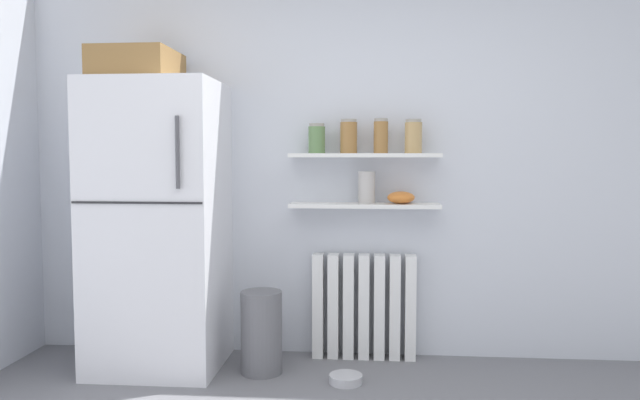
{
  "coord_description": "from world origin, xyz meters",
  "views": [
    {
      "loc": [
        0.06,
        -1.97,
        1.3
      ],
      "look_at": [
        -0.24,
        1.6,
        1.05
      ],
      "focal_mm": 34.14,
      "sensor_mm": 36.0,
      "label": 1
    }
  ],
  "objects": [
    {
      "name": "wall_shelf_lower",
      "position": [
        0.01,
        1.89,
        1.0
      ],
      "size": [
        0.95,
        0.22,
        0.02
      ],
      "primitive_type": "cube",
      "color": "white"
    },
    {
      "name": "back_wall",
      "position": [
        0.0,
        2.05,
        1.3
      ],
      "size": [
        7.04,
        0.1,
        2.6
      ],
      "primitive_type": "cube",
      "color": "silver",
      "rests_on": "ground_plane"
    },
    {
      "name": "vase",
      "position": [
        0.03,
        1.89,
        1.11
      ],
      "size": [
        0.11,
        0.11,
        0.2
      ],
      "primitive_type": "cylinder",
      "color": "#B2ADA8",
      "rests_on": "wall_shelf_lower"
    },
    {
      "name": "storage_jar_1",
      "position": [
        -0.09,
        1.89,
        1.43
      ],
      "size": [
        0.11,
        0.11,
        0.22
      ],
      "color": "olive",
      "rests_on": "wall_shelf_upper"
    },
    {
      "name": "storage_jar_0",
      "position": [
        -0.29,
        1.89,
        1.42
      ],
      "size": [
        0.11,
        0.11,
        0.19
      ],
      "color": "#5B7F4C",
      "rests_on": "wall_shelf_upper"
    },
    {
      "name": "wall_shelf_upper",
      "position": [
        0.01,
        1.89,
        1.31
      ],
      "size": [
        0.95,
        0.22,
        0.02
      ],
      "primitive_type": "cube",
      "color": "white"
    },
    {
      "name": "storage_jar_3",
      "position": [
        0.32,
        1.89,
        1.43
      ],
      "size": [
        0.11,
        0.11,
        0.21
      ],
      "color": "tan",
      "rests_on": "wall_shelf_upper"
    },
    {
      "name": "radiator",
      "position": [
        0.01,
        1.92,
        0.34
      ],
      "size": [
        0.66,
        0.12,
        0.68
      ],
      "color": "white",
      "rests_on": "ground_plane"
    },
    {
      "name": "refrigerator",
      "position": [
        -1.25,
        1.66,
        0.92
      ],
      "size": [
        0.77,
        0.72,
        1.95
      ],
      "color": "silver",
      "rests_on": "ground_plane"
    },
    {
      "name": "pet_food_bowl",
      "position": [
        -0.08,
        1.46,
        0.03
      ],
      "size": [
        0.19,
        0.19,
        0.05
      ],
      "primitive_type": "cylinder",
      "color": "#B7B7BC",
      "rests_on": "ground_plane"
    },
    {
      "name": "shelf_bowl",
      "position": [
        0.25,
        1.89,
        1.05
      ],
      "size": [
        0.17,
        0.17,
        0.08
      ],
      "primitive_type": "ellipsoid",
      "color": "orange",
      "rests_on": "wall_shelf_lower"
    },
    {
      "name": "trash_bin",
      "position": [
        -0.6,
        1.59,
        0.25
      ],
      "size": [
        0.25,
        0.25,
        0.5
      ],
      "primitive_type": "cylinder",
      "color": "slate",
      "rests_on": "ground_plane"
    },
    {
      "name": "storage_jar_2",
      "position": [
        0.12,
        1.89,
        1.44
      ],
      "size": [
        0.09,
        0.09,
        0.22
      ],
      "color": "olive",
      "rests_on": "wall_shelf_upper"
    }
  ]
}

